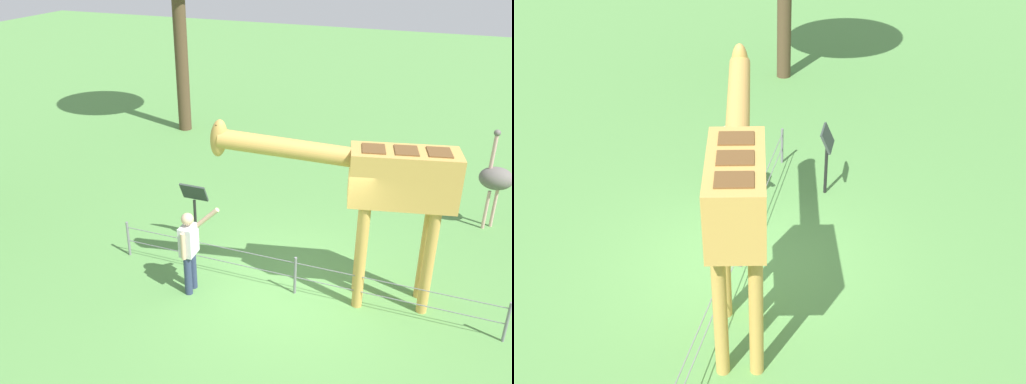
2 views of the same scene
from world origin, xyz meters
TOP-DOWN VIEW (x-y plane):
  - ground_plane at (0.00, 0.00)m, footprint 60.00×60.00m
  - giraffe at (-1.26, -0.22)m, footprint 4.01×1.36m
  - visitor at (1.77, 0.70)m, footprint 0.65×0.58m
  - ostrich at (-3.18, -3.81)m, footprint 0.70×0.56m
  - info_sign at (2.51, -0.91)m, footprint 0.56×0.21m
  - wire_fence at (0.00, 0.10)m, footprint 7.05×0.05m

SIDE VIEW (x-z plane):
  - ground_plane at x=0.00m, z-range 0.00..0.00m
  - wire_fence at x=0.00m, z-range 0.03..0.78m
  - visitor at x=1.77m, z-range 0.06..1.75m
  - info_sign at x=2.51m, z-range 0.29..1.61m
  - ostrich at x=-3.18m, z-range 0.05..2.30m
  - giraffe at x=-1.26m, z-range 0.64..3.86m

